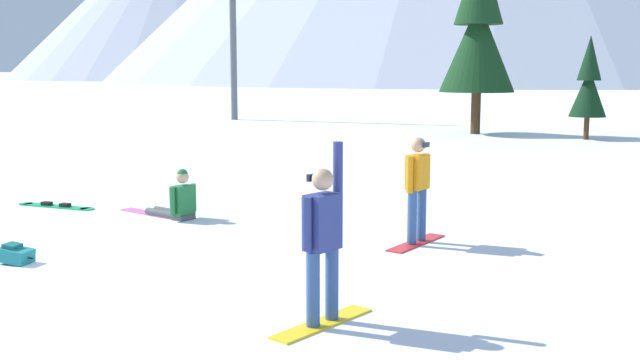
% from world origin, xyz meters
% --- Properties ---
extents(ground_plane, '(800.00, 800.00, 0.00)m').
position_xyz_m(ground_plane, '(0.00, 0.00, 0.00)').
color(ground_plane, white).
extents(snowboarder_foreground, '(0.80, 1.45, 2.02)m').
position_xyz_m(snowboarder_foreground, '(3.22, -0.65, 0.96)').
color(snowboarder_foreground, yellow).
rests_on(snowboarder_foreground, ground_plane).
extents(snowboarder_midground, '(0.70, 1.52, 1.73)m').
position_xyz_m(snowboarder_midground, '(3.41, 3.53, 0.92)').
color(snowboarder_midground, red).
rests_on(snowboarder_midground, ground_plane).
extents(snowboarder_background, '(1.84, 0.96, 0.96)m').
position_xyz_m(snowboarder_background, '(-1.30, 4.10, 0.33)').
color(snowboarder_background, '#4C4C51').
rests_on(snowboarder_background, ground_plane).
extents(loose_snowboard_near_left, '(1.87, 0.38, 0.09)m').
position_xyz_m(loose_snowboard_near_left, '(-4.25, 4.35, 0.02)').
color(loose_snowboard_near_left, '#19B259').
rests_on(loose_snowboard_near_left, ground_plane).
extents(backpack_teal, '(0.53, 0.33, 0.30)m').
position_xyz_m(backpack_teal, '(-1.86, 0.41, 0.13)').
color(backpack_teal, '#1E7A7F').
rests_on(backpack_teal, ground_plane).
extents(pine_tree_broad, '(1.44, 1.44, 4.10)m').
position_xyz_m(pine_tree_broad, '(6.11, 23.52, 2.23)').
color(pine_tree_broad, '#472D19').
rests_on(pine_tree_broad, ground_plane).
extents(pine_tree_short, '(3.20, 3.20, 8.16)m').
position_xyz_m(pine_tree_short, '(1.58, 24.72, 4.45)').
color(pine_tree_short, '#472D19').
rests_on(pine_tree_short, ground_plane).
extents(ski_lift_tower, '(3.57, 0.36, 9.74)m').
position_xyz_m(ski_lift_tower, '(-12.20, 29.63, 5.63)').
color(ski_lift_tower, '#595B60').
rests_on(ski_lift_tower, ground_plane).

